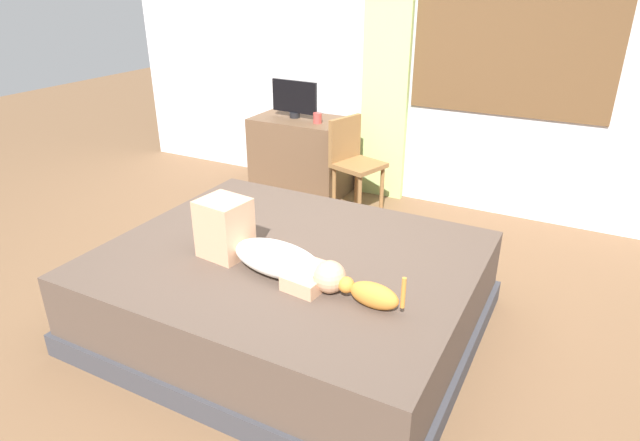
% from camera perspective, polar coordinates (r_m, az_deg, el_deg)
% --- Properties ---
extents(ground_plane, '(16.00, 16.00, 0.00)m').
position_cam_1_polar(ground_plane, '(3.53, -3.21, -9.96)').
color(ground_plane, brown).
extents(back_wall_with_window, '(6.40, 0.14, 2.90)m').
position_cam_1_polar(back_wall_with_window, '(5.07, 10.94, 17.96)').
color(back_wall_with_window, silver).
rests_on(back_wall_with_window, ground).
extents(bed, '(2.17, 1.80, 0.51)m').
position_cam_1_polar(bed, '(3.30, -3.18, -7.39)').
color(bed, '#38383D').
rests_on(bed, ground).
extents(person_lying, '(0.94, 0.35, 0.34)m').
position_cam_1_polar(person_lying, '(2.98, -6.01, -3.03)').
color(person_lying, silver).
rests_on(person_lying, bed).
extents(cat, '(0.36, 0.13, 0.21)m').
position_cam_1_polar(cat, '(2.67, 5.36, -7.70)').
color(cat, '#C67A2D').
rests_on(cat, bed).
extents(desk, '(0.90, 0.56, 0.74)m').
position_cam_1_polar(desk, '(5.35, -2.00, 6.85)').
color(desk, brown).
rests_on(desk, ground).
extents(tv_monitor, '(0.48, 0.10, 0.35)m').
position_cam_1_polar(tv_monitor, '(5.24, -2.71, 12.71)').
color(tv_monitor, black).
rests_on(tv_monitor, desk).
extents(cup, '(0.08, 0.08, 0.09)m').
position_cam_1_polar(cup, '(5.06, -0.27, 10.74)').
color(cup, '#B23D38').
rests_on(cup, desk).
extents(chair_by_desk, '(0.47, 0.47, 0.86)m').
position_cam_1_polar(chair_by_desk, '(4.83, 3.47, 6.56)').
color(chair_by_desk, brown).
rests_on(chair_by_desk, ground).
extents(curtain_left, '(0.44, 0.06, 2.44)m').
position_cam_1_polar(curtain_left, '(5.09, 7.00, 15.65)').
color(curtain_left, '#ADCC75').
rests_on(curtain_left, ground).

